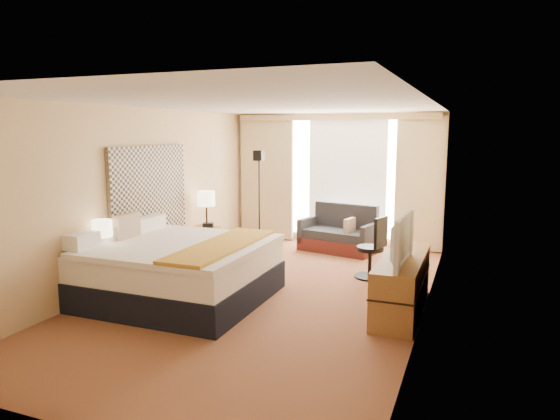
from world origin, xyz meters
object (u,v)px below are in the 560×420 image
at_px(nightstand_right, 203,242).
at_px(loveseat, 340,236).
at_px(lamp_right, 206,199).
at_px(television, 395,239).
at_px(nightstand_left, 108,281).
at_px(bed, 177,269).
at_px(lamp_left, 102,229).
at_px(floor_lamp, 259,179).
at_px(desk_chair, 373,251).
at_px(media_dresser, 402,284).

height_order(nightstand_right, loveseat, loveseat).
relative_size(lamp_right, television, 0.64).
distance_m(nightstand_left, bed, 0.92).
relative_size(nightstand_left, television, 0.54).
height_order(nightstand_left, lamp_left, lamp_left).
distance_m(bed, floor_lamp, 3.32).
relative_size(desk_chair, television, 0.95).
height_order(nightstand_right, media_dresser, media_dresser).
xyz_separation_m(lamp_left, lamp_right, (0.09, 2.56, 0.08)).
distance_m(loveseat, lamp_right, 2.61).
bearing_deg(bed, loveseat, 69.03).
distance_m(loveseat, desk_chair, 1.83).
xyz_separation_m(nightstand_right, loveseat, (2.14, 1.40, 0.01)).
bearing_deg(media_dresser, desk_chair, 115.55).
bearing_deg(nightstand_right, desk_chair, -2.93).
distance_m(loveseat, television, 3.62).
distance_m(media_dresser, floor_lamp, 4.12).
height_order(lamp_left, television, television).
distance_m(nightstand_left, lamp_left, 0.70).
xyz_separation_m(nightstand_right, floor_lamp, (0.61, 1.10, 1.06)).
xyz_separation_m(media_dresser, lamp_left, (-3.75, -1.05, 0.62)).
bearing_deg(media_dresser, lamp_left, -164.39).
bearing_deg(lamp_right, loveseat, 32.48).
xyz_separation_m(bed, loveseat, (1.34, 3.49, -0.12)).
distance_m(lamp_right, television, 4.07).
bearing_deg(lamp_right, bed, -70.38).
relative_size(nightstand_right, desk_chair, 0.57).
relative_size(nightstand_right, bed, 0.24).
relative_size(nightstand_left, lamp_left, 1.01).
bearing_deg(floor_lamp, lamp_left, -100.45).
relative_size(floor_lamp, lamp_right, 2.91).
bearing_deg(media_dresser, floor_lamp, 140.45).
bearing_deg(media_dresser, lamp_right, 157.51).
xyz_separation_m(floor_lamp, television, (3.04, -2.91, -0.34)).
relative_size(floor_lamp, desk_chair, 1.95).
bearing_deg(nightstand_left, desk_chair, 37.23).
xyz_separation_m(nightstand_left, floor_lamp, (0.61, 3.60, 1.06)).
xyz_separation_m(floor_lamp, lamp_left, (-0.66, -3.60, -0.36)).
xyz_separation_m(media_dresser, loveseat, (-1.56, 2.85, -0.06)).
height_order(desk_chair, television, television).
bearing_deg(desk_chair, loveseat, 136.26).
bearing_deg(television, media_dresser, -6.19).
relative_size(nightstand_left, desk_chair, 0.57).
height_order(nightstand_left, nightstand_right, same).
bearing_deg(loveseat, floor_lamp, -156.32).
distance_m(nightstand_right, floor_lamp, 1.64).
bearing_deg(lamp_left, lamp_right, 87.96).
distance_m(floor_lamp, television, 4.22).
height_order(loveseat, television, television).
relative_size(nightstand_right, lamp_right, 0.85).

